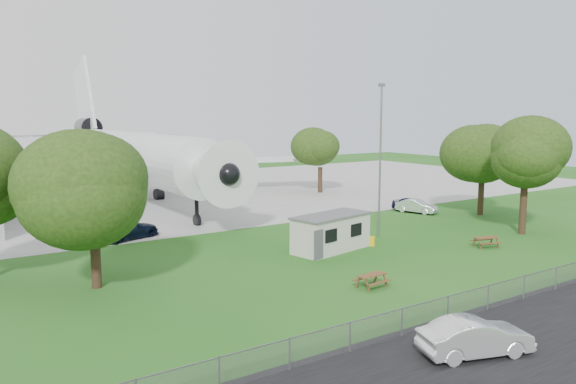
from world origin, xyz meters
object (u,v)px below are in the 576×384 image
car_centre_sedan (475,337)px  airliner (131,154)px  site_cabin (331,232)px  picnic_west (372,287)px  picnic_east (486,247)px

car_centre_sedan → airliner: bearing=16.2°
airliner → car_centre_sedan: size_ratio=10.21×
site_cabin → picnic_west: bearing=-113.2°
airliner → site_cabin: size_ratio=6.86×
airliner → picnic_west: bearing=-89.0°
site_cabin → picnic_west: (-3.52, -8.21, -1.31)m
airliner → car_centre_sedan: bearing=-92.3°
airliner → picnic_east: (14.31, -36.75, -5.27)m
airliner → picnic_east: 39.78m
picnic_west → car_centre_sedan: (-2.68, -9.14, 0.77)m
picnic_east → car_centre_sedan: size_ratio=0.39×
airliner → car_centre_sedan: (-1.98, -48.46, -4.50)m
site_cabin → car_centre_sedan: (-6.20, -17.35, -0.54)m
airliner → picnic_west: airliner is taller
site_cabin → picnic_west: site_cabin is taller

